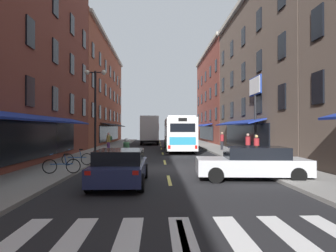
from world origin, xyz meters
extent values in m
cube|color=black|center=(0.00, 0.00, -0.05)|extent=(34.80, 80.00, 0.10)
cube|color=#DBCC4C|center=(0.00, -10.00, 0.00)|extent=(0.14, 2.40, 0.01)
cube|color=#DBCC4C|center=(0.00, -3.50, 0.00)|extent=(0.14, 2.40, 0.01)
cube|color=#DBCC4C|center=(0.00, 3.00, 0.00)|extent=(0.14, 2.40, 0.01)
cube|color=#DBCC4C|center=(0.00, 9.50, 0.00)|extent=(0.14, 2.40, 0.01)
cube|color=#DBCC4C|center=(0.00, 16.00, 0.00)|extent=(0.14, 2.40, 0.01)
cube|color=#DBCC4C|center=(0.00, 22.50, 0.00)|extent=(0.14, 2.40, 0.01)
cube|color=#DBCC4C|center=(0.00, 29.00, 0.00)|extent=(0.14, 2.40, 0.01)
cube|color=#DBCC4C|center=(0.00, 35.50, 0.00)|extent=(0.14, 2.40, 0.01)
cube|color=silver|center=(-3.30, -10.00, 0.00)|extent=(0.50, 2.80, 0.01)
cube|color=silver|center=(-2.20, -10.00, 0.00)|extent=(0.50, 2.80, 0.01)
cube|color=silver|center=(-1.10, -10.00, 0.00)|extent=(0.50, 2.80, 0.01)
cube|color=silver|center=(0.00, -10.00, 0.00)|extent=(0.50, 2.80, 0.01)
cube|color=silver|center=(1.10, -10.00, 0.00)|extent=(0.50, 2.80, 0.01)
cube|color=silver|center=(2.20, -10.00, 0.00)|extent=(0.50, 2.80, 0.01)
cube|color=gray|center=(-5.90, 0.00, 0.07)|extent=(3.00, 80.00, 0.14)
cube|color=gray|center=(5.90, 0.00, 0.07)|extent=(3.00, 80.00, 0.14)
cube|color=black|center=(-7.36, 0.00, 1.55)|extent=(0.10, 16.00, 2.10)
cube|color=navy|center=(-6.65, 0.00, 2.75)|extent=(1.38, 14.93, 0.44)
cube|color=black|center=(-7.36, 0.00, 4.20)|extent=(0.10, 1.00, 1.60)
cube|color=black|center=(-7.36, 3.81, 4.20)|extent=(0.10, 1.00, 1.60)
cube|color=black|center=(-7.36, 7.62, 4.20)|extent=(0.10, 1.00, 1.60)
cube|color=black|center=(-7.36, 11.43, 4.20)|extent=(0.10, 1.00, 1.60)
cube|color=black|center=(-7.36, 0.00, 7.40)|extent=(0.10, 1.00, 1.60)
cube|color=black|center=(-7.36, 3.81, 7.40)|extent=(0.10, 1.00, 1.60)
cube|color=black|center=(-7.36, 7.62, 7.40)|extent=(0.10, 1.00, 1.60)
cube|color=black|center=(-7.36, 11.43, 7.40)|extent=(0.10, 1.00, 1.60)
cube|color=black|center=(-7.36, 3.81, 10.60)|extent=(0.10, 1.00, 1.60)
cube|color=black|center=(-7.36, 7.62, 10.60)|extent=(0.10, 1.00, 1.60)
cube|color=black|center=(-7.36, 11.43, 10.60)|extent=(0.10, 1.00, 1.60)
cube|color=brown|center=(-11.40, 26.67, 7.33)|extent=(8.00, 26.57, 14.65)
cube|color=#B2AD9E|center=(-7.30, 26.67, 14.30)|extent=(0.44, 26.07, 0.40)
cube|color=black|center=(-7.36, 26.67, 1.55)|extent=(0.10, 16.00, 2.10)
cube|color=black|center=(-6.65, 26.67, 2.75)|extent=(1.38, 14.93, 0.44)
cube|color=black|center=(-7.36, 15.24, 4.20)|extent=(0.10, 1.00, 1.60)
cube|color=black|center=(-7.36, 19.05, 4.20)|extent=(0.10, 1.00, 1.60)
cube|color=black|center=(-7.36, 22.86, 4.20)|extent=(0.10, 1.00, 1.60)
cube|color=black|center=(-7.36, 26.67, 4.20)|extent=(0.10, 1.00, 1.60)
cube|color=black|center=(-7.36, 30.48, 4.20)|extent=(0.10, 1.00, 1.60)
cube|color=black|center=(-7.36, 34.29, 4.20)|extent=(0.10, 1.00, 1.60)
cube|color=black|center=(-7.36, 38.10, 4.20)|extent=(0.10, 1.00, 1.60)
cube|color=black|center=(-7.36, 15.24, 7.40)|extent=(0.10, 1.00, 1.60)
cube|color=black|center=(-7.36, 19.05, 7.40)|extent=(0.10, 1.00, 1.60)
cube|color=black|center=(-7.36, 22.86, 7.40)|extent=(0.10, 1.00, 1.60)
cube|color=black|center=(-7.36, 26.67, 7.40)|extent=(0.10, 1.00, 1.60)
cube|color=black|center=(-7.36, 30.48, 7.40)|extent=(0.10, 1.00, 1.60)
cube|color=black|center=(-7.36, 34.29, 7.40)|extent=(0.10, 1.00, 1.60)
cube|color=black|center=(-7.36, 38.10, 7.40)|extent=(0.10, 1.00, 1.60)
cube|color=black|center=(-7.36, 15.24, 10.60)|extent=(0.10, 1.00, 1.60)
cube|color=black|center=(-7.36, 19.05, 10.60)|extent=(0.10, 1.00, 1.60)
cube|color=black|center=(-7.36, 22.86, 10.60)|extent=(0.10, 1.00, 1.60)
cube|color=black|center=(-7.36, 26.67, 10.60)|extent=(0.10, 1.00, 1.60)
cube|color=black|center=(-7.36, 30.48, 10.60)|extent=(0.10, 1.00, 1.60)
cube|color=black|center=(-7.36, 34.29, 10.60)|extent=(0.10, 1.00, 1.60)
cube|color=black|center=(-7.36, 38.10, 10.60)|extent=(0.10, 1.00, 1.60)
cube|color=black|center=(7.36, -2.00, 4.20)|extent=(0.10, 1.00, 1.60)
cube|color=black|center=(7.36, -2.00, 7.40)|extent=(0.10, 1.00, 1.60)
cube|color=brown|center=(11.40, 10.00, 7.17)|extent=(8.00, 19.90, 14.34)
cube|color=#B2AD9E|center=(7.30, 10.00, 13.99)|extent=(0.44, 19.40, 0.40)
cube|color=black|center=(7.36, 10.00, 1.55)|extent=(0.10, 12.00, 2.10)
cube|color=navy|center=(6.65, 10.00, 2.75)|extent=(1.38, 11.20, 0.44)
cube|color=black|center=(7.36, 2.00, 4.20)|extent=(0.10, 1.00, 1.60)
cube|color=black|center=(7.36, 6.00, 4.20)|extent=(0.10, 1.00, 1.60)
cube|color=black|center=(7.36, 10.00, 4.20)|extent=(0.10, 1.00, 1.60)
cube|color=black|center=(7.36, 14.00, 4.20)|extent=(0.10, 1.00, 1.60)
cube|color=black|center=(7.36, 18.00, 4.20)|extent=(0.10, 1.00, 1.60)
cube|color=black|center=(7.36, 2.00, 7.40)|extent=(0.10, 1.00, 1.60)
cube|color=black|center=(7.36, 6.00, 7.40)|extent=(0.10, 1.00, 1.60)
cube|color=black|center=(7.36, 10.00, 7.40)|extent=(0.10, 1.00, 1.60)
cube|color=black|center=(7.36, 14.00, 7.40)|extent=(0.10, 1.00, 1.60)
cube|color=black|center=(7.36, 18.00, 7.40)|extent=(0.10, 1.00, 1.60)
cube|color=black|center=(7.36, 6.00, 10.60)|extent=(0.10, 1.00, 1.60)
cube|color=black|center=(7.36, 10.00, 10.60)|extent=(0.10, 1.00, 1.60)
cube|color=black|center=(7.36, 14.00, 10.60)|extent=(0.10, 1.00, 1.60)
cube|color=black|center=(7.36, 18.00, 10.60)|extent=(0.10, 1.00, 1.60)
cube|color=brown|center=(11.40, 30.00, 7.37)|extent=(8.00, 19.90, 14.74)
cube|color=#B2AD9E|center=(7.30, 30.00, 14.39)|extent=(0.44, 19.40, 0.40)
cube|color=black|center=(7.36, 30.00, 1.55)|extent=(0.10, 12.00, 2.10)
cube|color=navy|center=(6.65, 30.00, 2.75)|extent=(1.38, 11.20, 0.44)
cube|color=black|center=(7.36, 22.00, 4.20)|extent=(0.10, 1.00, 1.60)
cube|color=black|center=(7.36, 26.00, 4.20)|extent=(0.10, 1.00, 1.60)
cube|color=black|center=(7.36, 30.00, 4.20)|extent=(0.10, 1.00, 1.60)
cube|color=black|center=(7.36, 34.00, 4.20)|extent=(0.10, 1.00, 1.60)
cube|color=black|center=(7.36, 38.00, 4.20)|extent=(0.10, 1.00, 1.60)
cube|color=black|center=(7.36, 22.00, 7.40)|extent=(0.10, 1.00, 1.60)
cube|color=black|center=(7.36, 26.00, 7.40)|extent=(0.10, 1.00, 1.60)
cube|color=black|center=(7.36, 30.00, 7.40)|extent=(0.10, 1.00, 1.60)
cube|color=black|center=(7.36, 34.00, 7.40)|extent=(0.10, 1.00, 1.60)
cube|color=black|center=(7.36, 38.00, 7.40)|extent=(0.10, 1.00, 1.60)
cube|color=black|center=(7.36, 22.00, 10.60)|extent=(0.10, 1.00, 1.60)
cube|color=black|center=(7.36, 26.00, 10.60)|extent=(0.10, 1.00, 1.60)
cube|color=black|center=(7.36, 30.00, 10.60)|extent=(0.10, 1.00, 1.60)
cube|color=black|center=(7.36, 34.00, 10.60)|extent=(0.10, 1.00, 1.60)
cube|color=black|center=(7.36, 38.00, 10.60)|extent=(0.10, 1.00, 1.60)
cylinder|color=black|center=(7.05, 5.99, 2.51)|extent=(0.18, 0.18, 4.73)
cylinder|color=black|center=(7.05, 5.99, 0.26)|extent=(0.40, 0.40, 0.24)
cube|color=navy|center=(7.05, 5.99, 5.49)|extent=(0.10, 2.47, 1.40)
cube|color=white|center=(6.99, 5.99, 5.49)|extent=(0.04, 2.31, 1.24)
cube|color=white|center=(7.11, 5.99, 5.49)|extent=(0.04, 2.31, 1.24)
cube|color=silver|center=(1.64, 13.32, 1.76)|extent=(2.67, 11.68, 2.81)
cube|color=silver|center=(1.64, 13.32, 3.22)|extent=(2.46, 10.48, 0.16)
cube|color=black|center=(1.65, 13.62, 1.96)|extent=(2.69, 9.28, 0.96)
cube|color=#19723F|center=(1.64, 13.32, 0.60)|extent=(2.70, 11.28, 0.36)
cube|color=black|center=(1.70, 19.11, 1.96)|extent=(2.25, 0.14, 1.10)
cube|color=black|center=(1.59, 7.54, 2.28)|extent=(2.05, 0.14, 0.70)
cube|color=teal|center=(1.59, 7.53, 1.20)|extent=(2.15, 0.12, 0.64)
cube|color=black|center=(1.59, 7.53, 2.94)|extent=(0.70, 0.11, 0.28)
cube|color=red|center=(0.49, 7.53, 0.70)|extent=(0.20, 0.08, 0.28)
cube|color=red|center=(2.68, 7.50, 0.70)|extent=(0.20, 0.08, 0.28)
cylinder|color=black|center=(0.51, 17.16, 0.50)|extent=(0.31, 1.00, 1.00)
cylinder|color=black|center=(2.86, 17.14, 0.50)|extent=(0.31, 1.00, 1.00)
cylinder|color=black|center=(0.44, 10.01, 0.50)|extent=(0.31, 1.00, 1.00)
cylinder|color=black|center=(2.79, 9.98, 0.50)|extent=(0.31, 1.00, 1.00)
cube|color=white|center=(-1.53, 27.27, 1.55)|extent=(2.32, 2.33, 2.40)
cube|color=black|center=(-1.54, 28.38, 2.40)|extent=(2.00, 0.12, 0.80)
cube|color=white|center=(-1.49, 23.42, 2.29)|extent=(2.45, 5.41, 3.17)
cube|color=maroon|center=(-0.27, 23.43, 2.44)|extent=(0.09, 3.23, 0.90)
cube|color=black|center=(-1.50, 24.58, 0.55)|extent=(1.97, 7.31, 0.24)
cylinder|color=black|center=(-2.63, 27.06, 0.45)|extent=(0.29, 0.90, 0.90)
cylinder|color=black|center=(-0.43, 27.08, 0.45)|extent=(0.29, 0.90, 0.90)
cylinder|color=black|center=(-2.58, 22.60, 0.45)|extent=(0.29, 0.90, 0.90)
cylinder|color=black|center=(-0.38, 22.62, 0.45)|extent=(0.29, 0.90, 0.90)
cube|color=maroon|center=(-1.61, 35.27, 0.60)|extent=(1.89, 4.78, 0.71)
cube|color=black|center=(-1.62, 35.08, 1.17)|extent=(1.71, 2.59, 0.50)
cube|color=red|center=(-2.38, 32.92, 0.85)|extent=(0.20, 0.06, 0.14)
cube|color=red|center=(-0.90, 32.90, 0.85)|extent=(0.20, 0.06, 0.14)
cylinder|color=black|center=(-2.47, 36.96, 0.32)|extent=(0.23, 0.64, 0.64)
cylinder|color=black|center=(-0.73, 36.95, 0.32)|extent=(0.23, 0.64, 0.64)
cylinder|color=black|center=(-2.50, 33.60, 0.32)|extent=(0.23, 0.64, 0.64)
cylinder|color=black|center=(-0.76, 33.58, 0.32)|extent=(0.23, 0.64, 0.64)
cube|color=silver|center=(3.55, -3.49, 0.58)|extent=(4.80, 2.15, 0.67)
cube|color=black|center=(3.73, -3.50, 1.15)|extent=(2.64, 1.83, 0.53)
cube|color=red|center=(5.81, -4.38, 0.81)|extent=(0.07, 0.20, 0.14)
cube|color=red|center=(5.91, -2.94, 0.81)|extent=(0.07, 0.20, 0.14)
cylinder|color=black|center=(1.85, -4.22, 0.32)|extent=(0.65, 0.27, 0.64)
cylinder|color=black|center=(1.98, -2.51, 0.32)|extent=(0.65, 0.27, 0.64)
cylinder|color=black|center=(5.12, -4.46, 0.32)|extent=(0.65, 0.27, 0.64)
cylinder|color=black|center=(5.25, -2.76, 0.32)|extent=(0.65, 0.27, 0.64)
cube|color=navy|center=(-1.95, -4.35, 0.56)|extent=(1.93, 4.23, 0.63)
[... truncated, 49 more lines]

